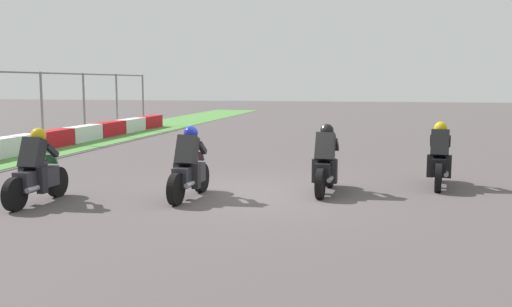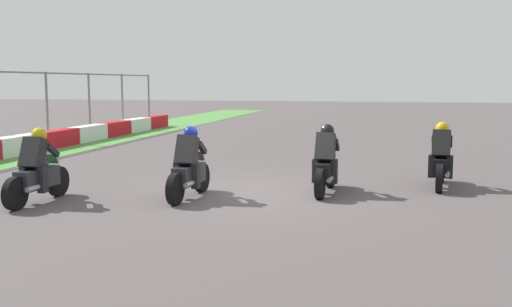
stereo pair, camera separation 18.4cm
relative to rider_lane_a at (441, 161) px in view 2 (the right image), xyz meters
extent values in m
plane|color=#534A4B|center=(-1.66, 3.95, -0.62)|extent=(120.00, 120.00, 0.00)
cube|color=silver|center=(2.97, 13.21, -0.30)|extent=(2.27, 0.60, 0.64)
cube|color=red|center=(5.28, 13.21, -0.30)|extent=(2.27, 0.60, 0.64)
cube|color=silver|center=(7.59, 13.21, -0.30)|extent=(2.27, 0.60, 0.64)
cube|color=red|center=(9.90, 13.21, -0.30)|extent=(2.27, 0.60, 0.64)
cube|color=silver|center=(12.21, 13.21, -0.30)|extent=(2.27, 0.60, 0.64)
cube|color=red|center=(14.53, 13.21, -0.30)|extent=(2.27, 0.60, 0.64)
cylinder|color=slate|center=(6.62, 14.41, 0.79)|extent=(0.10, 0.10, 2.82)
cylinder|color=slate|center=(9.93, 14.41, 0.79)|extent=(0.10, 0.10, 2.82)
cylinder|color=slate|center=(13.24, 14.41, 0.79)|extent=(0.10, 0.10, 2.82)
cylinder|color=slate|center=(16.55, 14.41, 0.79)|extent=(0.10, 0.10, 2.82)
cylinder|color=black|center=(0.70, -0.08, -0.30)|extent=(0.65, 0.21, 0.64)
cylinder|color=black|center=(-0.69, 0.08, -0.30)|extent=(0.65, 0.21, 0.64)
cube|color=black|center=(0.00, 0.00, -0.12)|extent=(1.13, 0.44, 0.40)
ellipsoid|color=black|center=(0.10, -0.01, 0.18)|extent=(0.51, 0.35, 0.24)
cube|color=red|center=(-0.50, 0.06, -0.10)|extent=(0.08, 0.17, 0.08)
cylinder|color=#A5A5AD|center=(-0.36, -0.12, -0.25)|extent=(0.43, 0.15, 0.10)
cube|color=black|center=(-0.10, 0.01, 0.40)|extent=(0.53, 0.45, 0.66)
sphere|color=gold|center=(0.12, -0.01, 0.74)|extent=(0.33, 0.33, 0.30)
cube|color=slate|center=(0.50, -0.06, 0.22)|extent=(0.18, 0.28, 0.23)
cube|color=black|center=(-0.09, 0.21, -0.12)|extent=(0.19, 0.16, 0.52)
cube|color=black|center=(-0.14, -0.18, -0.12)|extent=(0.19, 0.16, 0.52)
cube|color=black|center=(0.30, 0.15, 0.42)|extent=(0.39, 0.14, 0.31)
cube|color=black|center=(0.26, -0.21, 0.42)|extent=(0.39, 0.14, 0.31)
cylinder|color=black|center=(-0.57, 2.47, -0.30)|extent=(0.65, 0.18, 0.64)
cylinder|color=black|center=(-1.97, 2.55, -0.30)|extent=(0.65, 0.18, 0.64)
cube|color=black|center=(-1.27, 2.51, -0.12)|extent=(1.12, 0.39, 0.40)
ellipsoid|color=black|center=(-1.17, 2.50, 0.18)|extent=(0.50, 0.33, 0.24)
cube|color=red|center=(-1.78, 2.54, -0.10)|extent=(0.07, 0.16, 0.08)
cylinder|color=#A5A5AD|center=(-1.63, 2.37, -0.25)|extent=(0.43, 0.13, 0.10)
cube|color=black|center=(-1.37, 2.52, 0.40)|extent=(0.51, 0.43, 0.66)
sphere|color=black|center=(-1.15, 2.50, 0.74)|extent=(0.32, 0.32, 0.30)
cube|color=#44557F|center=(-0.77, 2.48, 0.22)|extent=(0.17, 0.27, 0.23)
cube|color=black|center=(-1.38, 2.72, -0.12)|extent=(0.19, 0.15, 0.52)
cube|color=black|center=(-1.40, 2.32, -0.12)|extent=(0.19, 0.15, 0.52)
cube|color=black|center=(-0.98, 2.67, 0.42)|extent=(0.39, 0.12, 0.31)
cube|color=black|center=(-1.00, 2.31, 0.42)|extent=(0.39, 0.12, 0.31)
cylinder|color=black|center=(-1.78, 5.19, -0.30)|extent=(0.65, 0.18, 0.64)
cylinder|color=black|center=(-3.18, 5.27, -0.30)|extent=(0.65, 0.18, 0.64)
cube|color=#28282E|center=(-2.48, 5.23, -0.12)|extent=(1.12, 0.38, 0.40)
ellipsoid|color=#28282E|center=(-2.38, 5.23, 0.18)|extent=(0.50, 0.33, 0.24)
cube|color=red|center=(-2.99, 5.26, -0.10)|extent=(0.07, 0.16, 0.08)
cylinder|color=#A5A5AD|center=(-2.84, 5.09, -0.25)|extent=(0.43, 0.12, 0.10)
cube|color=black|center=(-2.58, 5.24, 0.40)|extent=(0.51, 0.43, 0.66)
sphere|color=#1A27B1|center=(-2.36, 5.22, 0.74)|extent=(0.32, 0.32, 0.30)
cube|color=#755963|center=(-1.98, 5.20, 0.22)|extent=(0.17, 0.27, 0.23)
cube|color=black|center=(-2.59, 5.44, -0.12)|extent=(0.19, 0.15, 0.52)
cube|color=black|center=(-2.61, 5.04, -0.12)|extent=(0.19, 0.15, 0.52)
cube|color=black|center=(-2.19, 5.39, 0.42)|extent=(0.39, 0.12, 0.31)
cube|color=black|center=(-2.21, 5.04, 0.42)|extent=(0.39, 0.12, 0.31)
cylinder|color=black|center=(-2.90, 8.02, -0.30)|extent=(0.64, 0.16, 0.64)
cylinder|color=black|center=(-4.30, 8.06, -0.30)|extent=(0.64, 0.16, 0.64)
cube|color=#28282E|center=(-3.60, 8.04, -0.12)|extent=(1.11, 0.35, 0.40)
ellipsoid|color=#28282E|center=(-3.50, 8.04, 0.18)|extent=(0.49, 0.31, 0.24)
cube|color=red|center=(-4.11, 8.05, -0.10)|extent=(0.06, 0.16, 0.08)
cylinder|color=#A5A5AD|center=(-3.96, 7.89, -0.25)|extent=(0.42, 0.11, 0.10)
cube|color=black|center=(-3.70, 8.04, 0.40)|extent=(0.49, 0.41, 0.66)
sphere|color=gold|center=(-3.48, 8.04, 0.74)|extent=(0.31, 0.31, 0.30)
cube|color=#408C4E|center=(-3.10, 8.03, 0.22)|extent=(0.16, 0.26, 0.23)
cube|color=black|center=(-3.72, 8.24, -0.12)|extent=(0.18, 0.14, 0.52)
cube|color=black|center=(-3.73, 7.84, -0.12)|extent=(0.18, 0.14, 0.52)
cube|color=black|center=(-3.32, 8.21, 0.42)|extent=(0.39, 0.11, 0.31)
cube|color=black|center=(-3.33, 7.86, 0.42)|extent=(0.39, 0.11, 0.31)
camera|label=1|loc=(-13.66, 1.41, 1.79)|focal=40.07mm
camera|label=2|loc=(-13.62, 1.23, 1.79)|focal=40.07mm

